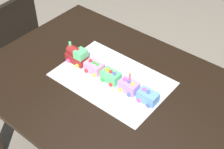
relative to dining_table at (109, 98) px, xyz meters
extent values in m
cube|color=black|center=(0.00, 0.00, 0.09)|extent=(1.40, 1.00, 0.03)
cube|color=black|center=(-0.64, 0.44, -0.28)|extent=(0.07, 0.07, 0.71)
cube|color=black|center=(-1.10, 0.07, -0.19)|extent=(0.43, 0.43, 0.04)
cube|color=black|center=(-0.92, 0.08, 0.03)|extent=(0.06, 0.40, 0.40)
cube|color=black|center=(-1.28, 0.23, -0.42)|extent=(0.04, 0.04, 0.42)
cube|color=black|center=(-0.94, 0.25, -0.42)|extent=(0.04, 0.04, 0.42)
cube|color=black|center=(-0.92, -0.09, -0.42)|extent=(0.04, 0.04, 0.42)
cube|color=silver|center=(-0.01, 0.04, 0.11)|extent=(0.60, 0.40, 0.00)
cube|color=maroon|center=(-0.25, 0.02, 0.14)|extent=(0.12, 0.06, 0.05)
cylinder|color=maroon|center=(-0.27, 0.02, 0.18)|extent=(0.07, 0.05, 0.05)
cube|color=#59CC7A|center=(-0.22, 0.02, 0.18)|extent=(0.06, 0.06, 0.04)
cylinder|color=#59CC7A|center=(-0.30, 0.02, 0.21)|extent=(0.02, 0.02, 0.03)
sphere|color=#F4EFCC|center=(-0.32, 0.02, 0.14)|extent=(0.02, 0.02, 0.02)
cylinder|color=#D84CB2|center=(-0.29, -0.01, 0.12)|extent=(0.02, 0.01, 0.02)
cylinder|color=yellow|center=(-0.22, -0.01, 0.12)|extent=(0.02, 0.01, 0.02)
cylinder|color=orange|center=(-0.29, 0.06, 0.12)|extent=(0.02, 0.01, 0.02)
cylinder|color=yellow|center=(-0.22, 0.06, 0.12)|extent=(0.02, 0.01, 0.02)
cube|color=pink|center=(-0.12, 0.02, 0.14)|extent=(0.10, 0.06, 0.06)
cylinder|color=red|center=(-0.15, -0.01, 0.12)|extent=(0.02, 0.01, 0.02)
cylinder|color=yellow|center=(-0.10, -0.01, 0.12)|extent=(0.02, 0.01, 0.02)
cylinder|color=orange|center=(-0.15, 0.06, 0.12)|extent=(0.02, 0.01, 0.02)
cylinder|color=red|center=(-0.10, 0.06, 0.12)|extent=(0.02, 0.01, 0.02)
sphere|color=red|center=(-0.15, 0.02, 0.17)|extent=(0.02, 0.02, 0.02)
sphere|color=green|center=(-0.10, 0.02, 0.17)|extent=(0.02, 0.02, 0.02)
sphere|color=green|center=(-0.12, 0.02, 0.17)|extent=(0.02, 0.02, 0.02)
cube|color=#59CC7A|center=(-0.01, 0.02, 0.14)|extent=(0.10, 0.06, 0.06)
cylinder|color=green|center=(-0.03, -0.01, 0.12)|extent=(0.02, 0.01, 0.02)
cylinder|color=red|center=(0.02, -0.01, 0.12)|extent=(0.02, 0.01, 0.02)
cylinder|color=#4C59D8|center=(-0.03, 0.06, 0.12)|extent=(0.02, 0.01, 0.02)
cylinder|color=yellow|center=(0.02, 0.06, 0.12)|extent=(0.02, 0.01, 0.02)
sphere|color=orange|center=(-0.03, 0.02, 0.17)|extent=(0.02, 0.02, 0.02)
sphere|color=#4C59D8|center=(0.02, 0.02, 0.17)|extent=(0.02, 0.02, 0.02)
sphere|color=red|center=(-0.01, 0.02, 0.17)|extent=(0.02, 0.02, 0.02)
cube|color=#AD84E0|center=(0.11, 0.02, 0.14)|extent=(0.10, 0.06, 0.06)
cylinder|color=yellow|center=(0.09, -0.01, 0.12)|extent=(0.02, 0.01, 0.02)
cylinder|color=#4C59D8|center=(0.14, -0.01, 0.12)|extent=(0.02, 0.01, 0.02)
cylinder|color=orange|center=(0.09, 0.06, 0.12)|extent=(0.02, 0.01, 0.02)
cylinder|color=orange|center=(0.14, 0.06, 0.12)|extent=(0.02, 0.01, 0.02)
sphere|color=#D84CB2|center=(0.09, 0.02, 0.17)|extent=(0.02, 0.02, 0.02)
sphere|color=yellow|center=(0.14, 0.02, 0.17)|extent=(0.02, 0.02, 0.02)
sphere|color=#4C59D8|center=(0.11, 0.02, 0.17)|extent=(0.02, 0.02, 0.02)
cube|color=#669EEA|center=(0.23, 0.02, 0.14)|extent=(0.10, 0.06, 0.06)
cylinder|color=#D84CB2|center=(0.20, -0.01, 0.12)|extent=(0.02, 0.01, 0.02)
cylinder|color=#4C59D8|center=(0.26, -0.01, 0.12)|extent=(0.02, 0.01, 0.02)
cylinder|color=#D84CB2|center=(0.20, 0.06, 0.12)|extent=(0.02, 0.01, 0.02)
cylinder|color=yellow|center=(0.26, 0.06, 0.12)|extent=(0.02, 0.01, 0.02)
sphere|color=#D84CB2|center=(0.21, 0.02, 0.17)|extent=(0.02, 0.02, 0.02)
sphere|color=#4C59D8|center=(0.23, 0.02, 0.17)|extent=(0.02, 0.02, 0.02)
cylinder|color=#F24C59|center=(0.12, 0.02, 0.21)|extent=(0.01, 0.01, 0.05)
cone|color=yellow|center=(0.12, 0.02, 0.24)|extent=(0.01, 0.01, 0.01)
camera|label=1|loc=(0.79, -0.94, 1.27)|focal=51.42mm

